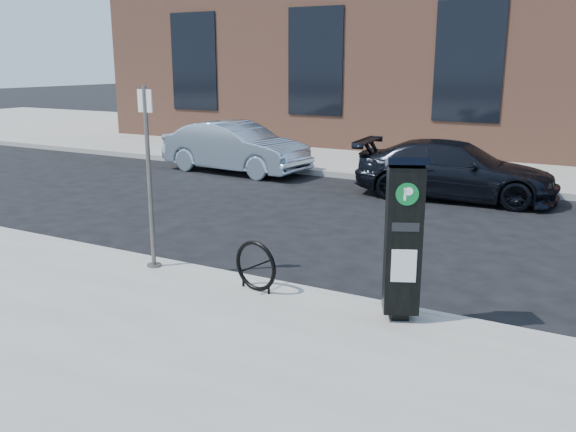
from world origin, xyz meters
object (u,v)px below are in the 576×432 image
Objects in this scene: parking_kiosk at (403,237)px; car_dark at (455,170)px; bike_rack at (256,266)px; car_silver at (236,147)px; sign_pole at (149,180)px.

car_dark is (-1.22, 7.33, -0.47)m from parking_kiosk.
parking_kiosk is 7.45m from car_dark.
parking_kiosk is 2.01m from bike_rack.
car_dark is at bearing -89.54° from car_silver.
bike_rack is at bearing -7.82° from sign_pole.
parking_kiosk is at bearing 11.16° from bike_rack.
bike_rack is 9.54m from car_silver.
car_silver is 6.19m from car_dark.
bike_rack is 7.42m from car_dark.
sign_pole is 7.73m from car_dark.
car_silver is 0.96× the size of car_dark.
parking_kiosk is 3.70m from sign_pole.
sign_pole is 0.60× the size of car_silver.
bike_rack is at bearing 157.09° from parking_kiosk.
bike_rack is at bearing 170.72° from car_dark.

